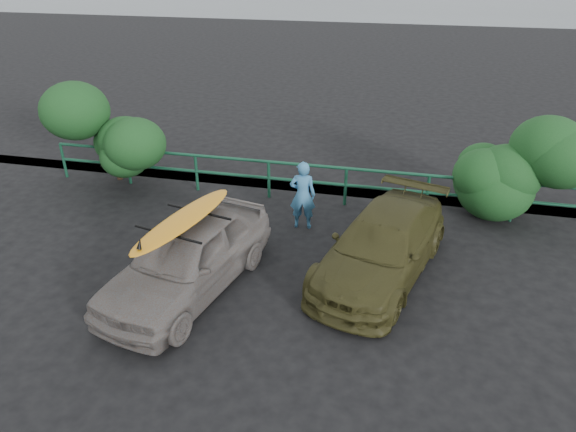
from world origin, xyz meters
name	(u,v)px	position (x,y,z in m)	size (l,w,h in m)	color
ground	(252,323)	(0.00, 0.00, 0.00)	(80.00, 80.00, 0.00)	black
ocean	(395,1)	(0.00, 60.00, 0.00)	(200.00, 200.00, 0.00)	#535F66
guardrail	(307,182)	(0.00, 5.00, 0.52)	(14.00, 0.08, 1.04)	#144930
shrub_left	(138,135)	(-4.80, 5.40, 1.28)	(3.20, 2.40, 2.57)	#1A491E
shrub_right	(517,165)	(5.00, 5.50, 1.25)	(3.20, 2.40, 2.51)	#1A491E
sedan	(187,257)	(-1.46, 0.73, 0.71)	(1.68, 4.18, 1.42)	slate
olive_vehicle	(382,246)	(2.08, 2.08, 0.63)	(1.76, 4.33, 1.26)	#3E3B1B
man	(303,195)	(0.17, 3.63, 0.82)	(0.60, 0.39, 1.64)	teal
roof_rack	(184,223)	(-1.46, 0.73, 1.45)	(1.42, 0.99, 0.05)	black
surfboard	(183,219)	(-1.46, 0.73, 1.51)	(0.59, 2.84, 0.08)	orange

